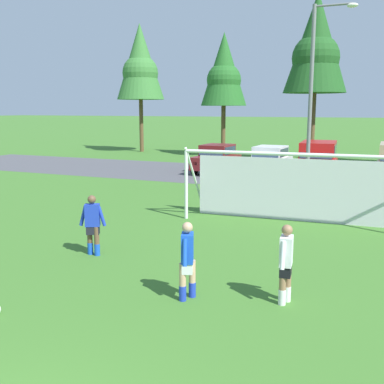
{
  "coord_description": "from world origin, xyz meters",
  "views": [
    {
      "loc": [
        3.93,
        -2.78,
        3.9
      ],
      "look_at": [
        -2.01,
        11.24,
        1.13
      ],
      "focal_mm": 42.97,
      "sensor_mm": 36.0,
      "label": 1
    }
  ],
  "objects_px": {
    "player_winger_left": "(187,261)",
    "street_lamp": "(314,98)",
    "player_striker_near": "(93,225)",
    "parked_car_slot_far_left": "(217,158)",
    "parked_car_slot_left": "(270,161)",
    "player_midfield_center": "(286,264)",
    "soccer_goal": "(293,185)",
    "parked_car_slot_center_left": "(318,161)"
  },
  "relations": [
    {
      "from": "player_winger_left",
      "to": "parked_car_slot_left",
      "type": "height_order",
      "value": "parked_car_slot_left"
    },
    {
      "from": "soccer_goal",
      "to": "player_striker_near",
      "type": "relative_size",
      "value": 4.58
    },
    {
      "from": "player_striker_near",
      "to": "parked_car_slot_left",
      "type": "relative_size",
      "value": 0.38
    },
    {
      "from": "player_midfield_center",
      "to": "parked_car_slot_far_left",
      "type": "xyz_separation_m",
      "value": [
        -7.92,
        17.75,
        0.05
      ]
    },
    {
      "from": "parked_car_slot_center_left",
      "to": "parked_car_slot_far_left",
      "type": "bearing_deg",
      "value": 167.79
    },
    {
      "from": "player_striker_near",
      "to": "player_winger_left",
      "type": "xyz_separation_m",
      "value": [
        3.5,
        -1.69,
        0.0
      ]
    },
    {
      "from": "player_striker_near",
      "to": "player_midfield_center",
      "type": "relative_size",
      "value": 1.0
    },
    {
      "from": "player_winger_left",
      "to": "parked_car_slot_left",
      "type": "distance_m",
      "value": 18.52
    },
    {
      "from": "parked_car_slot_left",
      "to": "street_lamp",
      "type": "height_order",
      "value": "street_lamp"
    },
    {
      "from": "player_midfield_center",
      "to": "street_lamp",
      "type": "bearing_deg",
      "value": 96.62
    },
    {
      "from": "player_winger_left",
      "to": "street_lamp",
      "type": "height_order",
      "value": "street_lamp"
    },
    {
      "from": "parked_car_slot_left",
      "to": "street_lamp",
      "type": "bearing_deg",
      "value": -56.49
    },
    {
      "from": "player_striker_near",
      "to": "player_midfield_center",
      "type": "bearing_deg",
      "value": -11.56
    },
    {
      "from": "player_winger_left",
      "to": "parked_car_slot_far_left",
      "type": "height_order",
      "value": "parked_car_slot_far_left"
    },
    {
      "from": "player_midfield_center",
      "to": "parked_car_slot_center_left",
      "type": "bearing_deg",
      "value": 95.77
    },
    {
      "from": "parked_car_slot_center_left",
      "to": "player_striker_near",
      "type": "bearing_deg",
      "value": -103.77
    },
    {
      "from": "player_midfield_center",
      "to": "player_winger_left",
      "type": "xyz_separation_m",
      "value": [
        -1.9,
        -0.58,
        0.0
      ]
    },
    {
      "from": "parked_car_slot_center_left",
      "to": "player_winger_left",
      "type": "bearing_deg",
      "value": -90.82
    },
    {
      "from": "player_striker_near",
      "to": "parked_car_slot_left",
      "type": "xyz_separation_m",
      "value": [
        0.81,
        16.63,
        0.05
      ]
    },
    {
      "from": "player_winger_left",
      "to": "street_lamp",
      "type": "distance_m",
      "value": 14.13
    },
    {
      "from": "player_winger_left",
      "to": "parked_car_slot_left",
      "type": "xyz_separation_m",
      "value": [
        -2.7,
        18.32,
        0.05
      ]
    },
    {
      "from": "soccer_goal",
      "to": "parked_car_slot_left",
      "type": "xyz_separation_m",
      "value": [
        -3.43,
        10.84,
        -0.42
      ]
    },
    {
      "from": "parked_car_slot_far_left",
      "to": "parked_car_slot_center_left",
      "type": "height_order",
      "value": "parked_car_slot_center_left"
    },
    {
      "from": "parked_car_slot_far_left",
      "to": "street_lamp",
      "type": "distance_m",
      "value": 8.66
    },
    {
      "from": "player_midfield_center",
      "to": "player_winger_left",
      "type": "bearing_deg",
      "value": -163.02
    },
    {
      "from": "player_midfield_center",
      "to": "parked_car_slot_center_left",
      "type": "height_order",
      "value": "parked_car_slot_center_left"
    },
    {
      "from": "parked_car_slot_left",
      "to": "parked_car_slot_center_left",
      "type": "xyz_separation_m",
      "value": [
        2.94,
        -1.34,
        0.24
      ]
    },
    {
      "from": "player_midfield_center",
      "to": "parked_car_slot_left",
      "type": "bearing_deg",
      "value": 104.54
    },
    {
      "from": "soccer_goal",
      "to": "player_midfield_center",
      "type": "bearing_deg",
      "value": -80.38
    },
    {
      "from": "player_striker_near",
      "to": "parked_car_slot_center_left",
      "type": "relative_size",
      "value": 0.35
    },
    {
      "from": "player_midfield_center",
      "to": "parked_car_slot_far_left",
      "type": "relative_size",
      "value": 0.38
    },
    {
      "from": "player_winger_left",
      "to": "parked_car_slot_center_left",
      "type": "xyz_separation_m",
      "value": [
        0.24,
        16.98,
        0.29
      ]
    },
    {
      "from": "soccer_goal",
      "to": "street_lamp",
      "type": "bearing_deg",
      "value": 93.23
    },
    {
      "from": "street_lamp",
      "to": "parked_car_slot_far_left",
      "type": "bearing_deg",
      "value": 143.9
    },
    {
      "from": "parked_car_slot_far_left",
      "to": "parked_car_slot_center_left",
      "type": "bearing_deg",
      "value": -12.21
    },
    {
      "from": "player_striker_near",
      "to": "parked_car_slot_far_left",
      "type": "xyz_separation_m",
      "value": [
        -2.51,
        16.65,
        0.05
      ]
    },
    {
      "from": "street_lamp",
      "to": "parked_car_slot_center_left",
      "type": "bearing_deg",
      "value": 92.42
    },
    {
      "from": "player_midfield_center",
      "to": "player_winger_left",
      "type": "distance_m",
      "value": 1.99
    },
    {
      "from": "player_striker_near",
      "to": "parked_car_slot_far_left",
      "type": "height_order",
      "value": "parked_car_slot_far_left"
    },
    {
      "from": "player_striker_near",
      "to": "street_lamp",
      "type": "distance_m",
      "value": 13.09
    },
    {
      "from": "parked_car_slot_left",
      "to": "street_lamp",
      "type": "xyz_separation_m",
      "value": [
        3.08,
        -4.65,
        3.5
      ]
    },
    {
      "from": "player_winger_left",
      "to": "parked_car_slot_far_left",
      "type": "relative_size",
      "value": 0.38
    }
  ]
}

